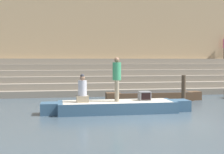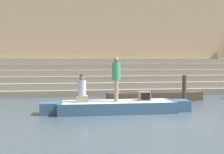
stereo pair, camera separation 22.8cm
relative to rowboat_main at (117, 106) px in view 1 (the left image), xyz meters
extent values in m
plane|color=#3D4C56|center=(1.02, -1.92, -0.24)|extent=(120.00, 120.00, 0.00)
cube|color=gray|center=(1.02, 7.27, -0.06)|extent=(36.00, 3.81, 0.36)
cube|color=gray|center=(1.02, 7.59, 0.31)|extent=(36.00, 3.18, 0.36)
cube|color=gray|center=(1.02, 7.91, 0.67)|extent=(36.00, 2.54, 0.36)
cube|color=gray|center=(1.02, 8.23, 1.03)|extent=(36.00, 1.91, 0.36)
cube|color=gray|center=(1.02, 8.55, 1.40)|extent=(36.00, 1.27, 0.36)
cube|color=gray|center=(1.02, 8.86, 1.76)|extent=(36.00, 0.64, 0.36)
cube|color=tan|center=(1.02, 9.78, 3.78)|extent=(34.20, 1.20, 8.04)
cube|color=brown|center=(1.02, 9.16, 0.06)|extent=(34.20, 0.12, 0.60)
cube|color=#33516B|center=(0.00, 0.00, -0.02)|extent=(4.63, 1.41, 0.45)
cube|color=beige|center=(0.00, 0.00, 0.18)|extent=(4.26, 1.31, 0.05)
cube|color=#33516B|center=(2.64, 0.00, -0.02)|extent=(0.65, 0.77, 0.45)
cube|color=#33516B|center=(-2.64, 0.00, -0.02)|extent=(0.65, 0.77, 0.45)
cylinder|color=olive|center=(-0.69, 0.80, 0.11)|extent=(2.40, 0.04, 0.04)
cylinder|color=gray|center=(-0.01, 0.08, 0.63)|extent=(0.14, 0.14, 0.84)
cylinder|color=gray|center=(-0.01, -0.11, 0.63)|extent=(0.14, 0.14, 0.84)
cylinder|color=#338456|center=(-0.01, -0.02, 1.40)|extent=(0.33, 0.33, 0.70)
sphere|color=#8C664C|center=(-0.01, -0.02, 1.85)|extent=(0.20, 0.20, 0.20)
cube|color=gray|center=(-1.37, -0.02, 0.33)|extent=(0.46, 0.37, 0.25)
cylinder|color=#B2B2BC|center=(-1.37, -0.02, 0.75)|extent=(0.33, 0.33, 0.60)
sphere|color=#8C664C|center=(-1.37, -0.02, 1.15)|extent=(0.20, 0.20, 0.20)
sphere|color=#333338|center=(-1.37, -0.02, 1.22)|extent=(0.17, 0.17, 0.17)
cube|color=slate|center=(1.16, 0.13, 0.39)|extent=(0.46, 0.44, 0.36)
cube|color=black|center=(1.16, -0.09, 0.39)|extent=(0.38, 0.02, 0.28)
cube|color=brown|center=(2.55, 3.28, -0.02)|extent=(3.89, 1.04, 0.44)
cube|color=#2D2D2D|center=(2.55, 3.28, 0.18)|extent=(3.58, 0.94, 0.05)
cube|color=brown|center=(4.76, 3.28, -0.02)|extent=(0.54, 0.57, 0.44)
cube|color=brown|center=(0.33, 3.28, -0.02)|extent=(0.54, 0.57, 0.44)
cylinder|color=#473828|center=(3.62, 2.03, 0.44)|extent=(0.20, 0.20, 1.36)
camera|label=1|loc=(-2.24, -12.08, 1.83)|focal=50.00mm
camera|label=2|loc=(-2.02, -12.11, 1.83)|focal=50.00mm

